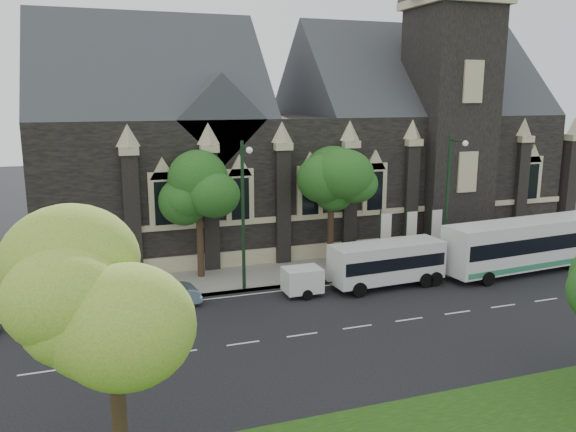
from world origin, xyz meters
name	(u,v)px	position (x,y,z in m)	size (l,w,h in m)	color
ground	(357,327)	(0.00, 0.00, 0.00)	(160.00, 160.00, 0.00)	black
sidewalk	(294,272)	(0.00, 9.50, 0.07)	(80.00, 5.00, 0.15)	gray
museum	(315,138)	(5.12, 18.78, 8.17)	(40.00, 17.70, 29.90)	black
tree_park_near	(119,283)	(-11.77, -8.77, 6.42)	(4.42, 4.42, 8.56)	black
tree_walk_right	(333,181)	(3.21, 10.71, 5.82)	(4.08, 4.08, 7.80)	black
tree_walk_left	(201,190)	(-5.80, 10.70, 5.73)	(3.91, 3.91, 7.64)	black
street_lamp_near	(449,195)	(10.00, 7.09, 5.11)	(0.36, 1.88, 9.00)	black
street_lamp_mid	(244,208)	(-4.00, 7.09, 5.11)	(0.36, 1.88, 9.00)	black
banner_flag_left	(384,233)	(6.29, 9.00, 2.38)	(0.90, 0.10, 4.00)	black
banner_flag_center	(409,231)	(8.29, 9.00, 2.38)	(0.90, 0.10, 4.00)	black
banner_flag_right	(434,228)	(10.29, 9.00, 2.38)	(0.90, 0.10, 4.00)	black
tour_coach	(525,244)	(14.54, 4.79, 1.90)	(12.14, 3.58, 3.49)	silver
shuttle_bus	(387,261)	(4.49, 5.20, 1.59)	(7.24, 2.87, 2.75)	silver
box_trailer	(302,280)	(-1.00, 5.32, 0.95)	(3.14, 1.84, 1.68)	silver
sedan	(154,295)	(-9.47, 5.93, 0.82)	(1.74, 5.00, 1.65)	#7F9EB8
car_far_red	(55,309)	(-14.52, 5.73, 0.70)	(1.65, 4.10, 1.40)	maroon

